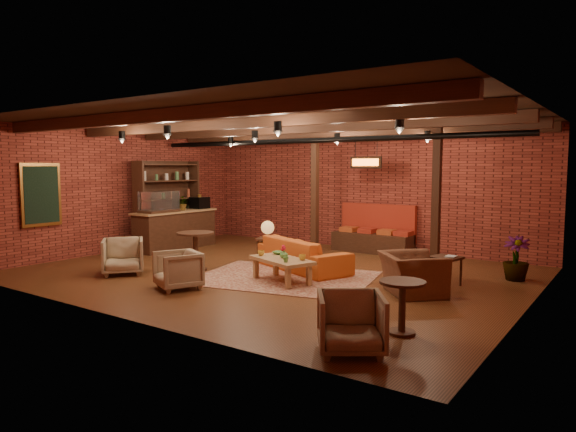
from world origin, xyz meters
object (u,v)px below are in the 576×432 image
Objects in this scene: round_table_right at (402,298)px; armchair_b at (178,268)px; coffee_table at (282,261)px; armchair_a at (123,254)px; side_table_book at (446,259)px; armchair_far at (351,320)px; round_table_left at (195,245)px; side_table_lamp at (268,231)px; plant_tall at (518,214)px; sofa at (303,254)px; armchair_right at (412,267)px.

armchair_b is at bearing 179.14° from round_table_right.
armchair_a reaches higher than coffee_table.
side_table_book is 4.15m from armchair_far.
coffee_table is at bearing -150.84° from side_table_book.
round_table_left is at bearing -1.19° from armchair_a.
round_table_left is (-0.72, -1.63, -0.18)m from side_table_lamp.
plant_tall is at bearing 65.83° from armchair_b.
sofa is 3.05m from side_table_book.
coffee_table is 3.41m from armchair_a.
side_table_book is at bearing -152.33° from sofa.
armchair_right is (3.68, 2.08, 0.10)m from armchair_b.
side_table_lamp is at bearing 134.68° from coffee_table.
armchair_a reaches higher than sofa.
round_table_left is 1.38× the size of side_table_book.
round_table_left is at bearing 58.76° from sofa.
sofa is at bearing -8.89° from armchair_a.
round_table_left is at bearing -113.67° from side_table_lamp.
side_table_book is at bearing 62.46° from armchair_b.
side_table_lamp is 1.63× the size of side_table_book.
armchair_far is 0.31× the size of plant_tall.
armchair_far is (0.47, -3.16, -0.08)m from armchair_right.
plant_tall reaches higher than armchair_b.
sofa is 3.32× the size of round_table_right.
armchair_b is at bearing 77.24° from armchair_right.
coffee_table is 2.10m from side_table_lamp.
coffee_table is 2.09× the size of round_table_right.
sofa is 3.79m from armchair_a.
armchair_a reaches higher than side_table_book.
armchair_a is 1.08× the size of armchair_b.
armchair_a is at bearing -149.38° from plant_tall.
armchair_far is at bearing 146.20° from armchair_right.
side_table_book is (2.72, 1.52, 0.10)m from coffee_table.
armchair_far is (4.37, -4.10, -0.35)m from side_table_lamp.
round_table_right is at bearing 155.81° from armchair_right.
armchair_right is 1.84× the size of side_table_book.
armchair_b is (-0.92, -2.77, 0.03)m from sofa.
armchair_right is (5.60, 1.83, 0.07)m from armchair_a.
coffee_table is 0.58× the size of plant_tall.
round_table_right reaches higher than side_table_book.
side_table_book is (3.96, 3.06, 0.13)m from armchair_b.
sofa is 2.44× the size of side_table_lamp.
side_table_lamp is (-1.14, 0.25, 0.40)m from sofa.
plant_tall is (1.26, 2.23, 0.83)m from armchair_right.
armchair_far reaches higher than sofa.
plant_tall is at bearing 14.04° from side_table_lamp.
round_table_left is at bearing -175.88° from coffee_table.
sofa reaches higher than side_table_book.
armchair_a is at bearing 63.73° from sofa.
round_table_right is at bearing -97.34° from plant_tall.
side_table_book is at bearing 97.68° from round_table_right.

